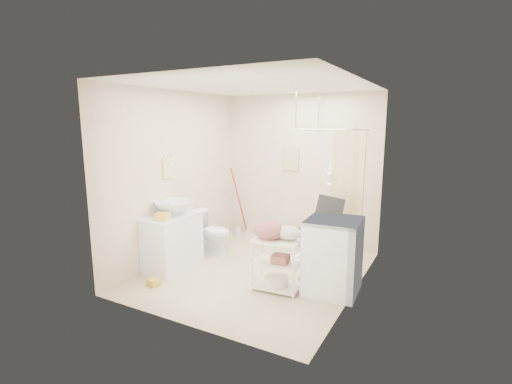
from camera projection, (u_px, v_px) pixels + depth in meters
floor at (256, 272)px, 5.33m from camera, size 3.20×3.20×0.00m
ceiling at (256, 85)px, 4.85m from camera, size 2.80×3.20×0.04m
wall_back at (299, 170)px, 6.47m from camera, size 2.80×0.04×2.60m
wall_front at (180, 205)px, 3.71m from camera, size 2.80×0.04×2.60m
wall_left at (177, 176)px, 5.75m from camera, size 0.04×3.20×2.60m
wall_right at (358, 192)px, 4.44m from camera, size 0.04×3.20×2.60m
vanity at (173, 241)px, 5.44m from camera, size 0.52×0.91×0.80m
sink at (175, 208)px, 5.39m from camera, size 0.68×0.68×0.20m
counter_basket at (163, 217)px, 5.07m from camera, size 0.20×0.16×0.10m
floor_basket at (154, 281)px, 4.88m from camera, size 0.27×0.23×0.13m
toilet at (212, 232)px, 6.09m from camera, size 0.69×0.40×0.69m
mop at (237, 202)px, 7.04m from camera, size 0.12×0.12×1.28m
potted_plant_a at (286, 234)px, 6.64m from camera, size 0.17×0.12×0.31m
potted_plant_b at (297, 236)px, 6.45m from camera, size 0.21×0.17×0.35m
hanging_towel at (291, 158)px, 6.49m from camera, size 0.28×0.03×0.42m
towel_ring at (168, 167)px, 5.53m from camera, size 0.04×0.22×0.34m
tp_holder at (182, 212)px, 5.88m from camera, size 0.08×0.12×0.14m
shower at (337, 194)px, 5.65m from camera, size 1.10×1.10×2.10m
shampoo_bottle_a at (331, 164)px, 6.12m from camera, size 0.11×0.11×0.24m
shampoo_bottle_b at (339, 167)px, 6.04m from camera, size 0.09×0.09×0.16m
washing_machine at (333, 256)px, 4.65m from camera, size 0.69×0.71×0.94m
laundry_rack at (277, 260)px, 4.69m from camera, size 0.62×0.39×0.81m
ironing_board at (322, 240)px, 4.81m from camera, size 0.35×0.13×1.22m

